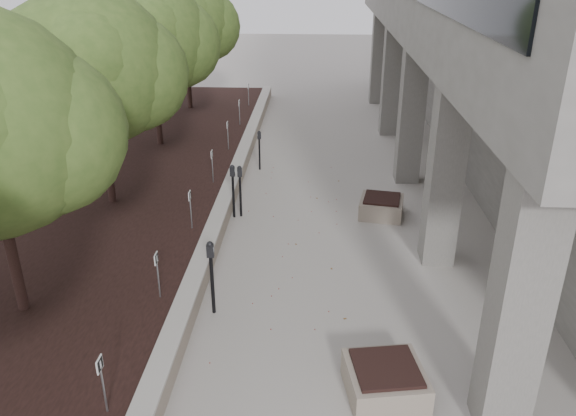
% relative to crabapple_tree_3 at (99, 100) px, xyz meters
% --- Properties ---
extents(retaining_wall, '(0.39, 26.00, 0.50)m').
position_rel_crabapple_tree_3_xyz_m(retaining_wall, '(2.97, 1.00, -2.87)').
color(retaining_wall, '#A0917F').
rests_on(retaining_wall, ground).
extents(planting_bed, '(7.00, 26.00, 0.40)m').
position_rel_crabapple_tree_3_xyz_m(planting_bed, '(-0.70, 1.00, -2.92)').
color(planting_bed, black).
rests_on(planting_bed, ground).
extents(crabapple_tree_3, '(4.60, 4.00, 5.44)m').
position_rel_crabapple_tree_3_xyz_m(crabapple_tree_3, '(0.00, 0.00, 0.00)').
color(crabapple_tree_3, '#405E24').
rests_on(crabapple_tree_3, planting_bed).
extents(crabapple_tree_4, '(4.60, 4.00, 5.44)m').
position_rel_crabapple_tree_3_xyz_m(crabapple_tree_4, '(0.00, 5.00, 0.00)').
color(crabapple_tree_4, '#405E24').
rests_on(crabapple_tree_4, planting_bed).
extents(crabapple_tree_5, '(4.60, 4.00, 5.44)m').
position_rel_crabapple_tree_3_xyz_m(crabapple_tree_5, '(0.00, 10.00, 0.00)').
color(crabapple_tree_5, '#405E24').
rests_on(crabapple_tree_5, planting_bed).
extents(parking_sign_2, '(0.04, 0.22, 0.96)m').
position_rel_crabapple_tree_3_xyz_m(parking_sign_2, '(2.45, -7.50, -2.24)').
color(parking_sign_2, black).
rests_on(parking_sign_2, planting_bed).
extents(parking_sign_3, '(0.04, 0.22, 0.96)m').
position_rel_crabapple_tree_3_xyz_m(parking_sign_3, '(2.45, -4.50, -2.24)').
color(parking_sign_3, black).
rests_on(parking_sign_3, planting_bed).
extents(parking_sign_4, '(0.04, 0.22, 0.96)m').
position_rel_crabapple_tree_3_xyz_m(parking_sign_4, '(2.45, -1.50, -2.24)').
color(parking_sign_4, black).
rests_on(parking_sign_4, planting_bed).
extents(parking_sign_5, '(0.04, 0.22, 0.96)m').
position_rel_crabapple_tree_3_xyz_m(parking_sign_5, '(2.45, 1.50, -2.24)').
color(parking_sign_5, black).
rests_on(parking_sign_5, planting_bed).
extents(parking_sign_6, '(0.04, 0.22, 0.96)m').
position_rel_crabapple_tree_3_xyz_m(parking_sign_6, '(2.45, 4.50, -2.24)').
color(parking_sign_6, black).
rests_on(parking_sign_6, planting_bed).
extents(parking_sign_7, '(0.04, 0.22, 0.96)m').
position_rel_crabapple_tree_3_xyz_m(parking_sign_7, '(2.45, 7.50, -2.24)').
color(parking_sign_7, black).
rests_on(parking_sign_7, planting_bed).
extents(parking_sign_8, '(0.04, 0.22, 0.96)m').
position_rel_crabapple_tree_3_xyz_m(parking_sign_8, '(2.45, 10.50, -2.24)').
color(parking_sign_8, black).
rests_on(parking_sign_8, planting_bed).
extents(parking_meter_2, '(0.16, 0.11, 1.58)m').
position_rel_crabapple_tree_3_xyz_m(parking_meter_2, '(3.46, -4.39, -2.33)').
color(parking_meter_2, black).
rests_on(parking_meter_2, ground).
extents(parking_meter_3, '(0.16, 0.13, 1.43)m').
position_rel_crabapple_tree_3_xyz_m(parking_meter_3, '(3.43, 0.09, -2.40)').
color(parking_meter_3, black).
rests_on(parking_meter_3, ground).
extents(parking_meter_4, '(0.15, 0.11, 1.48)m').
position_rel_crabapple_tree_3_xyz_m(parking_meter_4, '(3.25, 0.02, -2.38)').
color(parking_meter_4, black).
rests_on(parking_meter_4, ground).
extents(parking_meter_5, '(0.15, 0.12, 1.31)m').
position_rel_crabapple_tree_3_xyz_m(parking_meter_5, '(3.58, 3.68, -2.47)').
color(parking_meter_5, black).
rests_on(parking_meter_5, ground).
extents(planter_front, '(1.36, 1.36, 0.56)m').
position_rel_crabapple_tree_3_xyz_m(planter_front, '(6.57, -6.50, -2.84)').
color(planter_front, '#A0917F').
rests_on(planter_front, ground).
extents(planter_back, '(1.30, 1.30, 0.52)m').
position_rel_crabapple_tree_3_xyz_m(planter_back, '(7.18, 0.35, -2.86)').
color(planter_back, '#A0917F').
rests_on(planter_back, ground).
extents(berry_scatter, '(3.30, 14.10, 0.02)m').
position_rel_crabapple_tree_3_xyz_m(berry_scatter, '(4.70, -3.00, -3.11)').
color(berry_scatter, maroon).
rests_on(berry_scatter, ground).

